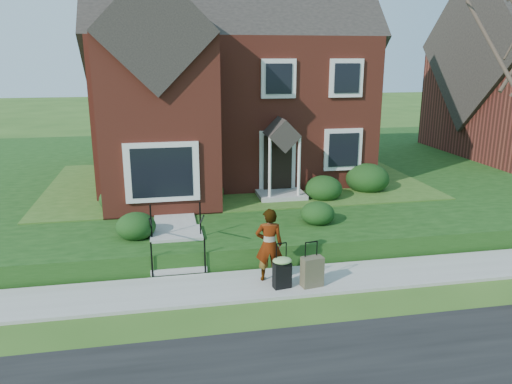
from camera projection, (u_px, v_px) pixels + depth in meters
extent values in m
plane|color=#2D5119|center=(285.00, 284.00, 12.11)|extent=(120.00, 120.00, 0.00)
cube|color=#9E9B93|center=(285.00, 282.00, 12.09)|extent=(60.00, 1.60, 0.08)
cube|color=#15390F|center=(312.00, 168.00, 23.08)|extent=(44.00, 20.00, 0.60)
cube|color=#9E9B93|center=(173.00, 206.00, 16.22)|extent=(1.20, 6.00, 0.06)
cube|color=maroon|center=(228.00, 107.00, 20.70)|extent=(10.00, 8.00, 5.40)
cube|color=maroon|center=(160.00, 123.00, 15.65)|extent=(3.60, 2.40, 5.40)
cube|color=silver|center=(162.00, 172.00, 14.90)|extent=(2.20, 0.30, 1.80)
cube|color=black|center=(278.00, 165.00, 17.51)|extent=(1.00, 0.12, 2.10)
cube|color=black|center=(343.00, 150.00, 17.84)|extent=(1.40, 0.10, 1.50)
cube|color=#9E9B93|center=(179.00, 269.00, 12.56)|extent=(1.40, 0.30, 0.15)
cube|color=#9E9B93|center=(178.00, 259.00, 12.80)|extent=(1.40, 0.30, 0.15)
cube|color=#9E9B93|center=(178.00, 249.00, 13.05)|extent=(1.40, 0.30, 0.15)
cube|color=#9E9B93|center=(177.00, 240.00, 13.29)|extent=(1.40, 0.30, 0.15)
cube|color=#9E9B93|center=(176.00, 233.00, 13.81)|extent=(1.40, 0.80, 0.15)
cylinder|color=black|center=(152.00, 260.00, 12.20)|extent=(0.04, 0.04, 0.90)
cylinder|color=black|center=(151.00, 221.00, 13.18)|extent=(0.04, 0.04, 0.90)
cylinder|color=black|center=(205.00, 256.00, 12.43)|extent=(0.04, 0.04, 0.90)
cylinder|color=black|center=(200.00, 218.00, 13.41)|extent=(0.04, 0.04, 0.90)
ellipsoid|color=black|center=(118.00, 196.00, 15.85)|extent=(1.21, 1.21, 0.85)
ellipsoid|color=black|center=(208.00, 189.00, 16.92)|extent=(1.05, 1.05, 0.73)
ellipsoid|color=black|center=(324.00, 186.00, 17.05)|extent=(1.27, 1.27, 0.89)
ellipsoid|color=black|center=(367.00, 175.00, 18.10)|extent=(1.56, 1.56, 1.10)
ellipsoid|color=black|center=(136.00, 224.00, 13.45)|extent=(1.07, 1.07, 0.75)
ellipsoid|color=black|center=(318.00, 211.00, 14.61)|extent=(1.00, 1.00, 0.70)
imported|color=#999999|center=(269.00, 245.00, 11.91)|extent=(0.71, 0.52, 1.81)
cube|color=black|center=(282.00, 275.00, 11.66)|extent=(0.44, 0.29, 0.62)
cylinder|color=black|center=(283.00, 244.00, 11.45)|extent=(0.25, 0.07, 0.03)
cylinder|color=black|center=(277.00, 254.00, 11.49)|extent=(0.02, 0.02, 0.46)
cylinder|color=black|center=(288.00, 253.00, 11.54)|extent=(0.02, 0.02, 0.46)
cylinder|color=black|center=(276.00, 287.00, 11.71)|extent=(0.05, 0.07, 0.06)
cylinder|color=black|center=(288.00, 286.00, 11.76)|extent=(0.05, 0.07, 0.06)
ellipsoid|color=#7CA45E|center=(282.00, 260.00, 11.56)|extent=(0.51, 0.44, 0.14)
cube|color=brown|center=(312.00, 272.00, 11.73)|extent=(0.54, 0.36, 0.73)
cylinder|color=black|center=(313.00, 243.00, 11.54)|extent=(0.30, 0.08, 0.03)
cylinder|color=black|center=(307.00, 251.00, 11.56)|extent=(0.02, 0.02, 0.35)
cylinder|color=black|center=(319.00, 250.00, 11.61)|extent=(0.02, 0.02, 0.35)
cylinder|color=black|center=(305.00, 285.00, 11.78)|extent=(0.05, 0.07, 0.06)
cylinder|color=black|center=(319.00, 284.00, 11.85)|extent=(0.05, 0.07, 0.06)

